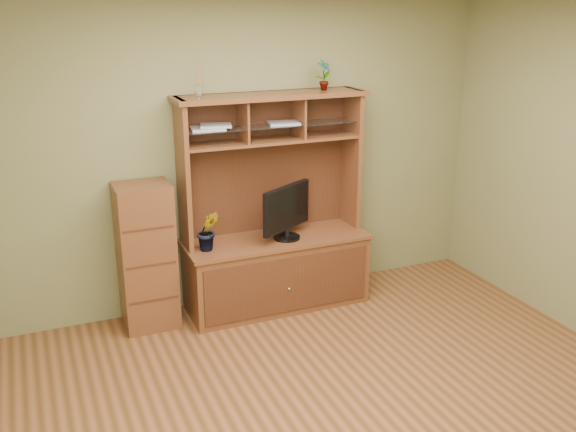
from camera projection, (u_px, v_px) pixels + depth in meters
room at (360, 222)px, 3.90m from camera, size 4.54×4.04×2.74m
media_hutch at (275, 250)px, 5.72m from camera, size 1.66×0.61×1.90m
monitor at (287, 211)px, 5.55m from camera, size 0.54×0.35×0.48m
orchid_plant at (208, 231)px, 5.32m from camera, size 0.21×0.18×0.34m
top_plant at (324, 75)px, 5.49m from camera, size 0.16×0.13×0.26m
reed_diffuser at (198, 84)px, 5.09m from camera, size 0.05×0.05×0.27m
magazines at (235, 126)px, 5.31m from camera, size 0.96×0.25×0.04m
side_cabinet at (147, 256)px, 5.31m from camera, size 0.44×0.40×1.24m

